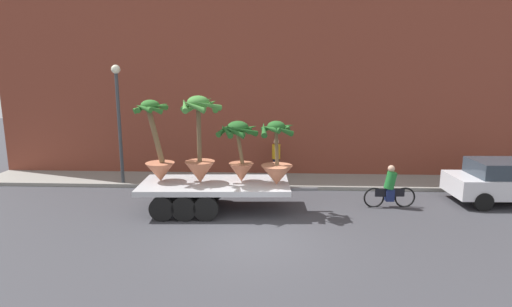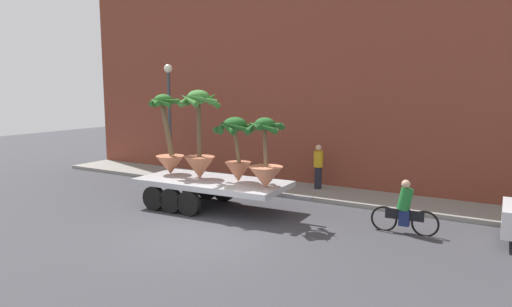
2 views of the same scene
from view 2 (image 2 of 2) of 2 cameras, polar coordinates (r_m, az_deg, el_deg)
ground_plane at (r=12.66m, az=-6.55°, el=-10.26°), size 60.00×60.00×0.00m
sidewalk at (r=17.69m, az=5.50°, el=-4.61°), size 24.00×2.20×0.15m
building_facade at (r=18.81m, az=7.94°, el=10.21°), size 24.00×1.20×9.34m
flatbed_trailer at (r=15.33m, az=-6.28°, el=-4.07°), size 6.09×2.50×0.98m
potted_palm_rear at (r=16.30m, az=-10.97°, el=1.40°), size 1.42×1.24×2.81m
potted_palm_middle at (r=15.21m, az=-7.10°, el=1.68°), size 1.46×1.51×2.95m
potted_palm_front at (r=14.66m, az=-2.45°, el=0.73°), size 1.47×1.45×2.10m
potted_palm_extra at (r=13.75m, az=1.21°, el=-0.97°), size 1.19×1.30×2.15m
cyclist at (r=13.29m, az=18.15°, el=-6.72°), size 1.84×0.37×1.54m
pedestrian_near_gate at (r=17.55m, az=7.82°, el=-1.54°), size 0.36×0.36×1.71m
street_lamp at (r=19.80m, az=-10.83°, el=5.87°), size 0.36×0.36×4.83m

